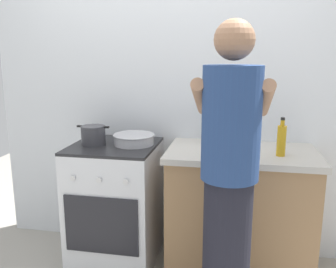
# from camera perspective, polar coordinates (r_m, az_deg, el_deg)

# --- Properties ---
(back_wall) EXTENTS (3.20, 0.10, 2.50)m
(back_wall) POSITION_cam_1_polar(r_m,az_deg,el_deg) (2.78, 4.54, 6.59)
(back_wall) COLOR silver
(back_wall) RESTS_ON ground
(countertop) EXTENTS (1.00, 0.60, 0.90)m
(countertop) POSITION_cam_1_polar(r_m,az_deg,el_deg) (2.63, 11.15, -12.05)
(countertop) COLOR #99724C
(countertop) RESTS_ON ground
(stove_range) EXTENTS (0.60, 0.62, 0.90)m
(stove_range) POSITION_cam_1_polar(r_m,az_deg,el_deg) (2.76, -8.22, -10.76)
(stove_range) COLOR silver
(stove_range) RESTS_ON ground
(pot) EXTENTS (0.24, 0.17, 0.14)m
(pot) POSITION_cam_1_polar(r_m,az_deg,el_deg) (2.62, -11.68, -0.20)
(pot) COLOR #38383D
(pot) RESTS_ON stove_range
(mixing_bowl) EXTENTS (0.30, 0.30, 0.08)m
(mixing_bowl) POSITION_cam_1_polar(r_m,az_deg,el_deg) (2.59, -5.41, -0.74)
(mixing_bowl) COLOR #B7B7BC
(mixing_bowl) RESTS_ON stove_range
(utensil_crock) EXTENTS (0.10, 0.10, 0.33)m
(utensil_crock) POSITION_cam_1_polar(r_m,az_deg,el_deg) (2.63, 6.60, 0.80)
(utensil_crock) COLOR silver
(utensil_crock) RESTS_ON countertop
(spice_bottle) EXTENTS (0.04, 0.04, 0.09)m
(spice_bottle) POSITION_cam_1_polar(r_m,az_deg,el_deg) (2.51, 11.00, -1.40)
(spice_bottle) COLOR silver
(spice_bottle) RESTS_ON countertop
(oil_bottle) EXTENTS (0.06, 0.06, 0.25)m
(oil_bottle) POSITION_cam_1_polar(r_m,az_deg,el_deg) (2.39, 17.43, -0.89)
(oil_bottle) COLOR gold
(oil_bottle) RESTS_ON countertop
(person) EXTENTS (0.41, 0.50, 1.70)m
(person) POSITION_cam_1_polar(r_m,az_deg,el_deg) (1.94, 9.56, -7.93)
(person) COLOR black
(person) RESTS_ON ground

